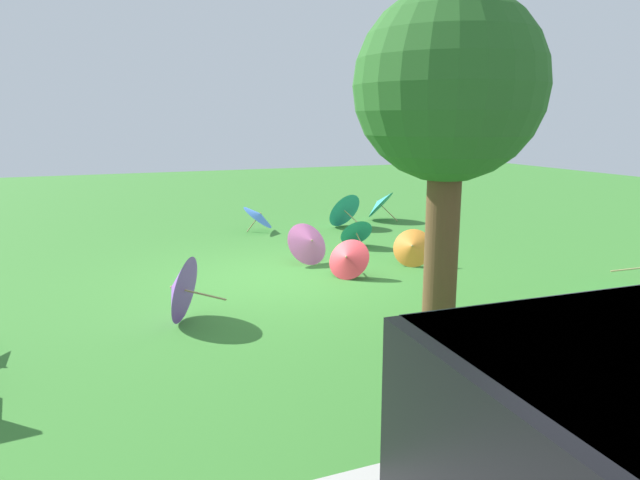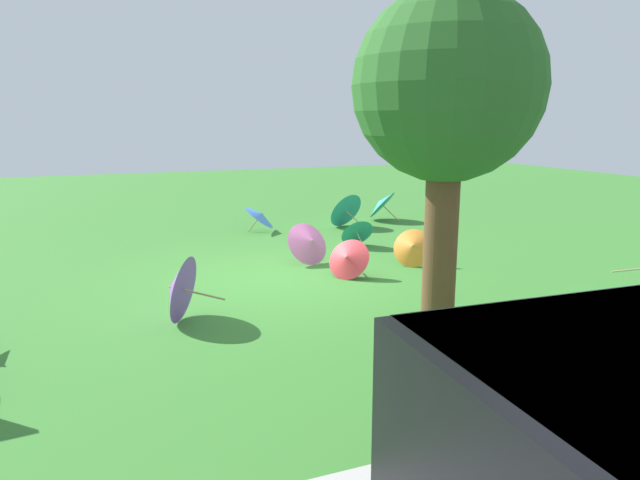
{
  "view_description": "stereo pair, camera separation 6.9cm",
  "coord_description": "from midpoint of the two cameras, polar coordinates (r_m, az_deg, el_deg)",
  "views": [
    {
      "loc": [
        2.79,
        8.45,
        2.51
      ],
      "look_at": [
        -0.61,
        0.11,
        0.6
      ],
      "focal_mm": 31.93,
      "sensor_mm": 36.0,
      "label": 1
    },
    {
      "loc": [
        2.72,
        8.47,
        2.51
      ],
      "look_at": [
        -0.61,
        0.11,
        0.6
      ],
      "focal_mm": 31.93,
      "sensor_mm": 36.0,
      "label": 2
    }
  ],
  "objects": [
    {
      "name": "parasol_teal_2",
      "position": [
        14.47,
        5.79,
        3.7
      ],
      "size": [
        1.09,
        1.1,
        0.81
      ],
      "color": "tan",
      "rests_on": "ground"
    },
    {
      "name": "parasol_teal_1",
      "position": [
        11.48,
        3.38,
        0.93
      ],
      "size": [
        0.68,
        0.61,
        0.63
      ],
      "color": "tan",
      "rests_on": "ground"
    },
    {
      "name": "shade_tree",
      "position": [
        6.96,
        12.47,
        14.38
      ],
      "size": [
        2.24,
        2.24,
        4.01
      ],
      "color": "brown",
      "rests_on": "ground"
    },
    {
      "name": "parasol_orange_1",
      "position": [
        10.01,
        9.06,
        -0.69
      ],
      "size": [
        0.82,
        0.78,
        0.68
      ],
      "color": "tan",
      "rests_on": "ground"
    },
    {
      "name": "parasol_blue_1",
      "position": [
        12.98,
        -6.27,
        2.46
      ],
      "size": [
        0.93,
        0.98,
        0.66
      ],
      "color": "tan",
      "rests_on": "ground"
    },
    {
      "name": "parasol_red_0",
      "position": [
        9.17,
        2.57,
        -1.82
      ],
      "size": [
        0.81,
        0.85,
        0.65
      ],
      "color": "tan",
      "rests_on": "ground"
    },
    {
      "name": "parasol_teal_0",
      "position": [
        13.51,
        2.14,
        3.14
      ],
      "size": [
        1.03,
        0.97,
        0.87
      ],
      "color": "tan",
      "rests_on": "ground"
    },
    {
      "name": "parasol_pink_0",
      "position": [
        10.05,
        -1.27,
        -0.22
      ],
      "size": [
        0.92,
        0.83,
        0.77
      ],
      "color": "tan",
      "rests_on": "ground"
    },
    {
      "name": "parasol_purple_2",
      "position": [
        7.36,
        -14.29,
        -4.74
      ],
      "size": [
        0.9,
        0.92,
        0.88
      ],
      "color": "tan",
      "rests_on": "ground"
    },
    {
      "name": "ground",
      "position": [
        9.25,
        -3.97,
        -3.8
      ],
      "size": [
        40.0,
        40.0,
        0.0
      ],
      "primitive_type": "plane",
      "color": "#387A2D"
    }
  ]
}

